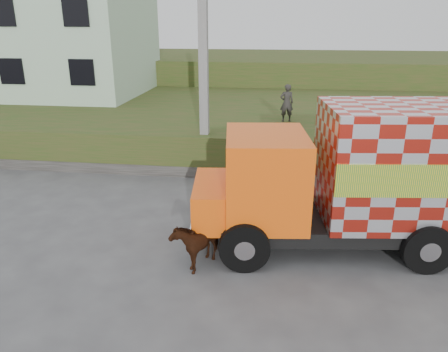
# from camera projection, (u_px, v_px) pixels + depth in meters

# --- Properties ---
(ground) EXTENTS (120.00, 120.00, 0.00)m
(ground) POSITION_uv_depth(u_px,v_px,m) (213.00, 229.00, 11.93)
(ground) COLOR #474749
(ground) RESTS_ON ground
(embankment) EXTENTS (40.00, 12.00, 1.50)m
(embankment) POSITION_uv_depth(u_px,v_px,m) (245.00, 122.00, 21.00)
(embankment) COLOR #2C4D19
(embankment) RESTS_ON ground
(embankment_far) EXTENTS (40.00, 12.00, 3.00)m
(embankment_far) POSITION_uv_depth(u_px,v_px,m) (259.00, 76.00, 31.94)
(embankment_far) COLOR #2C4D19
(embankment_far) RESTS_ON ground
(retaining_strip) EXTENTS (16.00, 0.50, 0.40)m
(retaining_strip) POSITION_uv_depth(u_px,v_px,m) (176.00, 170.00, 16.02)
(retaining_strip) COLOR #595651
(retaining_strip) RESTS_ON ground
(building) EXTENTS (10.00, 8.00, 6.00)m
(building) POSITION_uv_depth(u_px,v_px,m) (50.00, 37.00, 23.88)
(building) COLOR #ABC8AB
(building) RESTS_ON embankment
(utility_pole) EXTENTS (1.20, 0.30, 8.00)m
(utility_pole) POSITION_uv_depth(u_px,v_px,m) (204.00, 61.00, 14.96)
(utility_pole) COLOR gray
(utility_pole) RESTS_ON ground
(cargo_truck) EXTENTS (8.24, 3.56, 3.57)m
(cargo_truck) POSITION_uv_depth(u_px,v_px,m) (378.00, 177.00, 10.50)
(cargo_truck) COLOR black
(cargo_truck) RESTS_ON ground
(cow) EXTENTS (1.12, 1.53, 1.17)m
(cow) POSITION_uv_depth(u_px,v_px,m) (197.00, 241.00, 10.08)
(cow) COLOR black
(cow) RESTS_ON ground
(pedestrian) EXTENTS (0.61, 0.46, 1.50)m
(pedestrian) POSITION_uv_depth(u_px,v_px,m) (287.00, 103.00, 17.50)
(pedestrian) COLOR #292724
(pedestrian) RESTS_ON embankment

